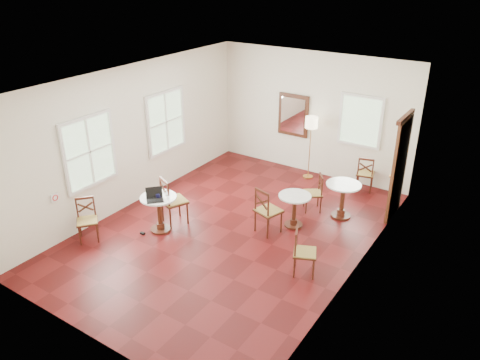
% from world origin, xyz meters
% --- Properties ---
extents(ground, '(7.00, 7.00, 0.00)m').
position_xyz_m(ground, '(0.00, 0.00, 0.00)').
color(ground, '#510D0E').
rests_on(ground, ground).
extents(room_shell, '(5.02, 7.02, 3.01)m').
position_xyz_m(room_shell, '(-0.06, 0.27, 1.89)').
color(room_shell, white).
rests_on(room_shell, ground).
extents(cafe_table_near, '(0.71, 0.71, 0.75)m').
position_xyz_m(cafe_table_near, '(-1.20, -0.75, 0.46)').
color(cafe_table_near, '#451D11').
rests_on(cafe_table_near, ground).
extents(cafe_table_mid, '(0.65, 0.65, 0.69)m').
position_xyz_m(cafe_table_mid, '(0.93, 0.86, 0.42)').
color(cafe_table_mid, '#451D11').
rests_on(cafe_table_mid, ground).
extents(cafe_table_back, '(0.71, 0.71, 0.75)m').
position_xyz_m(cafe_table_back, '(1.58, 1.74, 0.47)').
color(cafe_table_back, '#451D11').
rests_on(cafe_table_back, ground).
extents(chair_near_a, '(0.61, 0.61, 1.00)m').
position_xyz_m(chair_near_a, '(-1.17, -0.37, 0.50)').
color(chair_near_a, '#451D11').
rests_on(chair_near_a, ground).
extents(chair_near_b, '(0.54, 0.54, 0.84)m').
position_xyz_m(chair_near_b, '(-2.13, -1.74, 0.42)').
color(chair_near_b, '#451D11').
rests_on(chair_near_b, ground).
extents(chair_mid_a, '(0.55, 0.55, 0.96)m').
position_xyz_m(chair_mid_a, '(0.60, 0.36, 0.48)').
color(chair_mid_a, '#451D11').
rests_on(chair_mid_a, ground).
extents(chair_mid_b, '(0.51, 0.51, 0.84)m').
position_xyz_m(chair_mid_b, '(1.79, -0.47, 0.42)').
color(chair_mid_b, '#451D11').
rests_on(chair_mid_b, ground).
extents(chair_back_a, '(0.47, 0.47, 0.85)m').
position_xyz_m(chair_back_a, '(1.54, 3.21, 0.42)').
color(chair_back_a, '#451D11').
rests_on(chair_back_a, ground).
extents(chair_back_b, '(0.52, 0.52, 0.81)m').
position_xyz_m(chair_back_b, '(0.97, 1.68, 0.40)').
color(chair_back_b, '#451D11').
rests_on(chair_back_b, ground).
extents(floor_lamp, '(0.30, 0.30, 1.55)m').
position_xyz_m(floor_lamp, '(0.14, 3.15, 1.31)').
color(floor_lamp, '#BF8C3F').
rests_on(floor_lamp, ground).
extents(laptop, '(0.40, 0.41, 0.22)m').
position_xyz_m(laptop, '(-1.18, -0.87, 0.80)').
color(laptop, black).
rests_on(laptop, cafe_table_near).
extents(mouse, '(0.09, 0.06, 0.03)m').
position_xyz_m(mouse, '(-1.23, -0.87, 0.76)').
color(mouse, black).
rests_on(mouse, cafe_table_near).
extents(navy_mug, '(0.11, 0.07, 0.09)m').
position_xyz_m(navy_mug, '(-1.16, -0.80, 0.79)').
color(navy_mug, black).
rests_on(navy_mug, cafe_table_near).
extents(water_glass, '(0.06, 0.06, 0.10)m').
position_xyz_m(water_glass, '(-1.10, -0.62, 0.80)').
color(water_glass, white).
rests_on(water_glass, cafe_table_near).
extents(power_adapter, '(0.09, 0.05, 0.04)m').
position_xyz_m(power_adapter, '(-1.40, -1.06, 0.02)').
color(power_adapter, black).
rests_on(power_adapter, ground).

